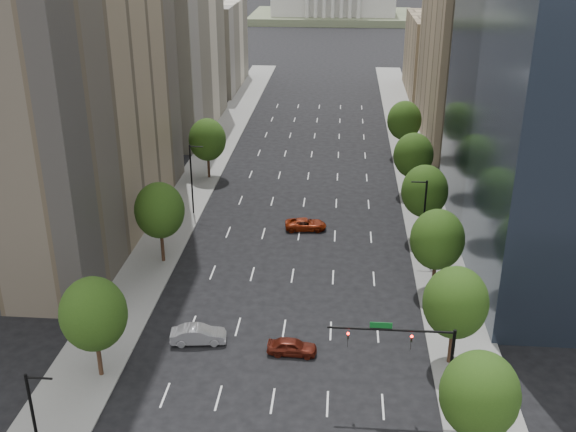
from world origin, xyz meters
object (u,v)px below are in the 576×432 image
(car_maroon, at_px, (292,347))
(car_silver, at_px, (198,335))
(traffic_signal, at_px, (418,350))
(car_red_far, at_px, (306,224))

(car_maroon, xyz_separation_m, car_silver, (-8.18, 1.01, 0.08))
(traffic_signal, bearing_deg, car_silver, 157.66)
(car_red_far, bearing_deg, traffic_signal, -167.79)
(traffic_signal, height_order, car_silver, traffic_signal)
(traffic_signal, height_order, car_maroon, traffic_signal)
(car_maroon, distance_m, car_silver, 8.24)
(car_red_far, bearing_deg, car_maroon, 175.59)
(car_maroon, relative_size, car_silver, 0.87)
(car_maroon, height_order, car_silver, car_silver)
(car_silver, relative_size, car_red_far, 0.99)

